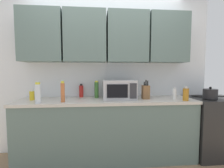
# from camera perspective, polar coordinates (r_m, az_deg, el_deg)

# --- Properties ---
(wall_back_with_cabinets) EXTENTS (3.43, 0.38, 2.60)m
(wall_back_with_cabinets) POSITION_cam_1_polar(r_m,az_deg,el_deg) (2.62, -2.06, 10.33)
(wall_back_with_cabinets) COLOR white
(wall_back_with_cabinets) RESTS_ON ground_plane
(counter_run) EXTENTS (2.56, 0.63, 0.90)m
(counter_run) POSITION_cam_1_polar(r_m,az_deg,el_deg) (2.53, -1.68, -15.41)
(counter_run) COLOR slate
(counter_run) RESTS_ON ground_plane
(stove_range) EXTENTS (0.76, 0.64, 0.91)m
(stove_range) POSITION_cam_1_polar(r_m,az_deg,el_deg) (3.09, 31.76, -12.35)
(stove_range) COLOR black
(stove_range) RESTS_ON ground_plane
(kettle) EXTENTS (0.20, 0.20, 0.18)m
(kettle) POSITION_cam_1_polar(r_m,az_deg,el_deg) (2.77, 31.13, -2.96)
(kettle) COLOR black
(kettle) RESTS_ON stove_range
(microwave) EXTENTS (0.48, 0.37, 0.28)m
(microwave) POSITION_cam_1_polar(r_m,az_deg,el_deg) (2.41, 2.50, -1.96)
(microwave) COLOR #B7B7BC
(microwave) RESTS_ON counter_run
(knife_block) EXTENTS (0.10, 0.12, 0.28)m
(knife_block) POSITION_cam_1_polar(r_m,az_deg,el_deg) (2.48, 11.70, -2.72)
(knife_block) COLOR brown
(knife_block) RESTS_ON counter_run
(bottle_red_sauce) EXTENTS (0.06, 0.06, 0.21)m
(bottle_red_sauce) POSITION_cam_1_polar(r_m,az_deg,el_deg) (2.63, -10.71, -2.46)
(bottle_red_sauce) COLOR red
(bottle_red_sauce) RESTS_ON counter_run
(bottle_clear_tall) EXTENTS (0.08, 0.08, 0.27)m
(bottle_clear_tall) POSITION_cam_1_polar(r_m,az_deg,el_deg) (2.30, -24.49, -2.94)
(bottle_clear_tall) COLOR silver
(bottle_clear_tall) RESTS_ON counter_run
(bottle_yellow_mustard) EXTENTS (0.07, 0.07, 0.15)m
(bottle_yellow_mustard) POSITION_cam_1_polar(r_m,az_deg,el_deg) (2.59, -26.23, -3.58)
(bottle_yellow_mustard) COLOR gold
(bottle_yellow_mustard) RESTS_ON counter_run
(bottle_amber_vinegar) EXTENTS (0.08, 0.08, 0.20)m
(bottle_amber_vinegar) POSITION_cam_1_polar(r_m,az_deg,el_deg) (2.50, 24.41, -3.27)
(bottle_amber_vinegar) COLOR #AD701E
(bottle_amber_vinegar) RESTS_ON counter_run
(bottle_spice_jar) EXTENTS (0.05, 0.05, 0.28)m
(bottle_spice_jar) POSITION_cam_1_polar(r_m,az_deg,el_deg) (2.26, -16.87, -2.70)
(bottle_spice_jar) COLOR #BC6638
(bottle_spice_jar) RESTS_ON counter_run
(bottle_green_oil) EXTENTS (0.06, 0.06, 0.26)m
(bottle_green_oil) POSITION_cam_1_polar(r_m,az_deg,el_deg) (2.53, -5.45, -1.96)
(bottle_green_oil) COLOR #386B2D
(bottle_green_oil) RESTS_ON counter_run
(bottle_white_jar) EXTENTS (0.05, 0.05, 0.17)m
(bottle_white_jar) POSITION_cam_1_polar(r_m,az_deg,el_deg) (2.55, 21.08, -3.26)
(bottle_white_jar) COLOR white
(bottle_white_jar) RESTS_ON counter_run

